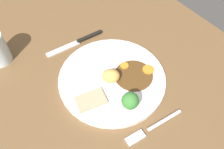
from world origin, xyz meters
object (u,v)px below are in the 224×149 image
Objects in this scene: dinner_plate at (112,78)px; broccoli_floret at (129,101)px; knife at (80,41)px; fork at (153,127)px; carrot_coin_back at (147,69)px; roast_potato_left at (111,76)px; meat_slice_main at (91,100)px; carrot_coin_front at (124,66)px.

broccoli_floret reaches higher than dinner_plate.
broccoli_floret is at bearing 86.98° from knife.
fork is (-6.69, -1.93, -4.19)cm from broccoli_floret.
carrot_coin_back reaches higher than fork.
knife is at bearing -5.09° from broccoli_floret.
carrot_coin_back is at bearing -60.12° from broccoli_floret.
roast_potato_left is 9.46cm from broccoli_floret.
broccoli_floret is (-6.51, 11.33, 2.88)cm from carrot_coin_back.
meat_slice_main is 9.74cm from broccoli_floret.
broccoli_floret is (-10.89, 6.94, 2.88)cm from carrot_coin_front.
meat_slice_main reaches higher than dinner_plate.
broccoli_floret is at bearing -137.76° from meat_slice_main.
carrot_coin_back is (-0.40, -17.60, -0.10)cm from meat_slice_main.
meat_slice_main is 2.32× the size of carrot_coin_back.
carrot_coin_back is at bearing -134.95° from carrot_coin_front.
dinner_plate is at bearing -70.11° from meat_slice_main.
meat_slice_main is at bearing 42.24° from broccoli_floret.
carrot_coin_back is at bearing -105.43° from roast_potato_left.
broccoli_floret is 8.13cm from fork.
broccoli_floret is (-6.91, -6.27, 2.78)cm from meat_slice_main.
dinner_plate is 5.28× the size of broccoli_floret.
fork is at bearing -148.90° from meat_slice_main.
dinner_plate is at bearing 100.98° from carrot_coin_front.
roast_potato_left is at bearing 106.26° from carrot_coin_front.
dinner_plate is 9.21× the size of carrot_coin_back.
roast_potato_left is at bearing 74.57° from carrot_coin_back.
meat_slice_main is at bearing 109.89° from dinner_plate.
broccoli_floret is 0.35× the size of fork.
knife is at bearing -22.98° from meat_slice_main.
broccoli_floret is at bearing 167.73° from dinner_plate.
meat_slice_main is 8.10cm from roast_potato_left.
dinner_plate is at bearing -49.14° from roast_potato_left.
dinner_plate is 17.52cm from knife.
meat_slice_main is at bearing -54.64° from fork.
carrot_coin_front is 17.23cm from knife.
knife is at bearing 15.14° from carrot_coin_front.
roast_potato_left reaches higher than carrot_coin_back.
roast_potato_left is 16.21cm from fork.
broccoli_floret is at bearing 147.50° from carrot_coin_front.
roast_potato_left is at bearing -83.66° from fork.
broccoli_floret is 27.89cm from knife.
carrot_coin_front reaches higher than fork.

